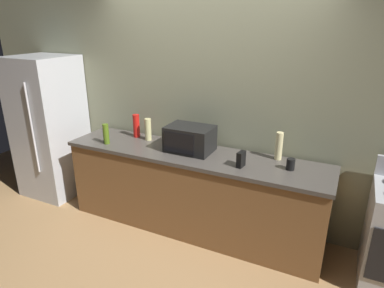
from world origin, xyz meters
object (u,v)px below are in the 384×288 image
Objects in this scene: bottle_hot_sauce at (136,126)px; mug_black at (291,164)px; refrigerator at (50,127)px; cordless_phone at (241,159)px; bottle_vinegar at (148,129)px; bottle_olive_oil at (106,134)px; microwave at (190,139)px; bottle_hand_soap at (279,146)px.

mug_black is at bearing -4.92° from bottle_hot_sauce.
cordless_phone is at bearing -2.40° from refrigerator.
bottle_olive_oil is at bearing -138.81° from bottle_vinegar.
refrigerator is at bearing -179.51° from mug_black.
cordless_phone is at bearing 1.94° from bottle_olive_oil.
microwave reaches higher than mug_black.
refrigerator is at bearing -171.58° from bottle_hot_sauce.
bottle_hot_sauce is 0.19m from bottle_vinegar.
bottle_hand_soap reaches higher than mug_black.
refrigerator is 16.64× the size of mug_black.
refrigerator reaches higher than bottle_olive_oil.
bottle_hand_soap is 1.11× the size of bottle_vinegar.
bottle_hand_soap is at bearing 3.06° from bottle_vinegar.
bottle_vinegar is at bearing 175.13° from cordless_phone.
microwave is at bearing -168.68° from bottle_hand_soap.
bottle_hand_soap is at bearing 128.33° from mug_black.
bottle_hot_sauce is 1.19× the size of bottle_olive_oil.
bottle_hot_sauce is 1.83m from mug_black.
bottle_hot_sauce is at bearing 175.32° from cordless_phone.
bottle_hand_soap reaches higher than bottle_vinegar.
bottle_hand_soap is at bearing 11.32° from microwave.
microwave is at bearing -9.92° from bottle_hot_sauce.
bottle_hot_sauce reaches higher than bottle_vinegar.
refrigerator reaches higher than cordless_phone.
microwave is 4.44× the size of mug_black.
bottle_vinegar is at bearing 5.94° from refrigerator.
microwave and bottle_hot_sauce have the same top height.
bottle_vinegar is 2.34× the size of mug_black.
refrigerator is 7.94× the size of bottle_olive_oil.
refrigerator is 6.64× the size of bottle_hot_sauce.
bottle_hot_sauce is at bearing 175.08° from mug_black.
bottle_hand_soap is 2.59× the size of mug_black.
bottle_olive_oil reaches higher than mug_black.
cordless_phone is 0.55× the size of bottle_hot_sauce.
microwave is (2.00, 0.05, 0.13)m from refrigerator.
bottle_olive_oil is (-0.94, -0.21, -0.02)m from microwave.
bottle_olive_oil reaches higher than cordless_phone.
cordless_phone is 0.45m from mug_black.
microwave reaches higher than cordless_phone.
bottle_vinegar is (-0.58, 0.10, -0.01)m from microwave.
microwave is at bearing -9.68° from bottle_vinegar.
mug_black is (1.63, -0.12, -0.07)m from bottle_vinegar.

